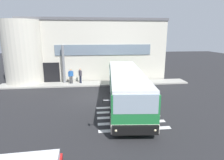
{
  "coord_description": "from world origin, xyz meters",
  "views": [
    {
      "loc": [
        -0.53,
        -15.9,
        5.49
      ],
      "look_at": [
        1.35,
        0.46,
        1.5
      ],
      "focal_mm": 29.91,
      "sensor_mm": 36.0,
      "label": 1
    }
  ],
  "objects": [
    {
      "name": "boarding_curb",
      "position": [
        0.0,
        4.8,
        0.07
      ],
      "size": [
        21.13,
        2.0,
        0.15
      ],
      "primitive_type": "cube",
      "color": "#9E9B93",
      "rests_on": "ground"
    },
    {
      "name": "bay_paint_stripes",
      "position": [
        2.0,
        -4.2,
        0.0
      ],
      "size": [
        4.4,
        3.96,
        0.01
      ],
      "color": "silver",
      "rests_on": "ground"
    },
    {
      "name": "terminal_building",
      "position": [
        -0.67,
        11.54,
        3.69
      ],
      "size": [
        18.93,
        13.8,
        7.4
      ],
      "color": "beige",
      "rests_on": "ground"
    },
    {
      "name": "passenger_near_column",
      "position": [
        -2.79,
        4.9,
        1.08
      ],
      "size": [
        0.55,
        0.35,
        1.68
      ],
      "color": "#2D2D33",
      "rests_on": "boarding_curb"
    },
    {
      "name": "passenger_by_doorway",
      "position": [
        -1.75,
        5.04,
        1.08
      ],
      "size": [
        0.39,
        0.51,
        1.68
      ],
      "color": "#1E2338",
      "rests_on": "boarding_curb"
    },
    {
      "name": "bus_main_foreground",
      "position": [
        2.24,
        -1.56,
        1.34
      ],
      "size": [
        4.05,
        11.62,
        2.7
      ],
      "color": "#1E7238",
      "rests_on": "ground"
    },
    {
      "name": "ground_plane",
      "position": [
        0.0,
        0.0,
        -0.01
      ],
      "size": [
        80.0,
        90.0,
        0.02
      ],
      "primitive_type": "cube",
      "color": "#232326",
      "rests_on": "ground"
    },
    {
      "name": "entry_support_column",
      "position": [
        -3.59,
        5.4,
        2.26
      ],
      "size": [
        0.28,
        0.28,
        4.23
      ],
      "primitive_type": "cylinder",
      "color": "slate",
      "rests_on": "boarding_curb"
    }
  ]
}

